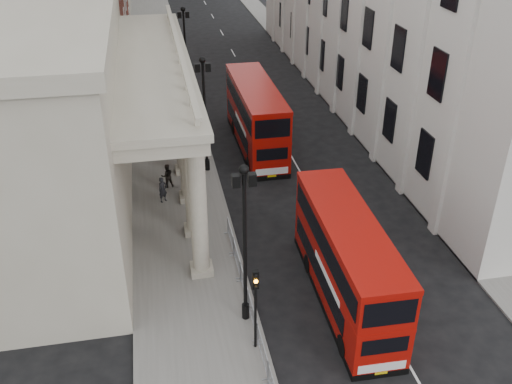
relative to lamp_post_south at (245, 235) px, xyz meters
name	(u,v)px	position (x,y,z in m)	size (l,w,h in m)	color
ground	(276,380)	(0.60, -4.00, -4.91)	(260.00, 260.00, 0.00)	black
sidewalk_west	(167,121)	(-2.40, 26.00, -4.85)	(6.00, 140.00, 0.12)	slate
sidewalk_east	(348,108)	(14.10, 26.00, -4.85)	(3.00, 140.00, 0.12)	slate
kerb	(200,118)	(0.55, 26.00, -4.84)	(0.20, 140.00, 0.14)	slate
portico_building	(48,113)	(-9.90, 14.00, 1.09)	(9.00, 28.00, 12.00)	#A29B87
lamp_post_south	(245,235)	(0.00, 0.00, 0.00)	(1.05, 0.44, 8.32)	black
lamp_post_mid	(205,107)	(0.00, 16.00, 0.00)	(1.05, 0.44, 8.32)	black
lamp_post_north	(185,46)	(0.00, 32.00, 0.00)	(1.05, 0.44, 8.32)	black
traffic_light	(255,296)	(0.10, -2.02, -1.80)	(0.28, 0.33, 4.30)	black
crowd_barriers	(258,333)	(0.25, -1.77, -4.24)	(0.50, 18.75, 1.10)	gray
bus_near	(347,260)	(5.16, 0.60, -2.48)	(2.81, 10.83, 4.65)	#A40D07
bus_far	(256,115)	(4.26, 19.50, -2.28)	(2.89, 11.66, 5.03)	#A10D07
pedestrian_a	(163,190)	(-3.35, 12.01, -3.93)	(0.63, 0.41, 1.73)	black
pedestrian_b	(167,176)	(-2.97, 13.94, -3.94)	(0.83, 0.64, 1.70)	black
pedestrian_c	(192,183)	(-1.42, 12.70, -4.00)	(0.78, 0.51, 1.59)	black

